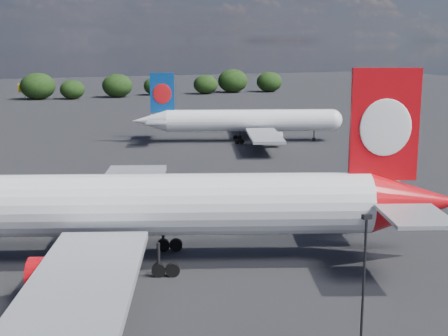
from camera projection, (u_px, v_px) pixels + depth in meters
name	position (u px, v px, depth m)	size (l,w,h in m)	color
ground	(15.00, 169.00, 97.64)	(500.00, 500.00, 0.00)	black
qantas_airliner	(156.00, 206.00, 55.14)	(51.81, 49.80, 17.42)	white
china_southern_airliner	(242.00, 121.00, 122.96)	(40.61, 39.02, 13.63)	white
apron_lamp_post	(363.00, 285.00, 36.64)	(0.55, 0.30, 9.91)	black
billboard_yellow	(26.00, 88.00, 212.05)	(5.00, 0.30, 5.50)	gold
horizon_treeline	(18.00, 88.00, 209.41)	(205.89, 16.67, 9.09)	black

